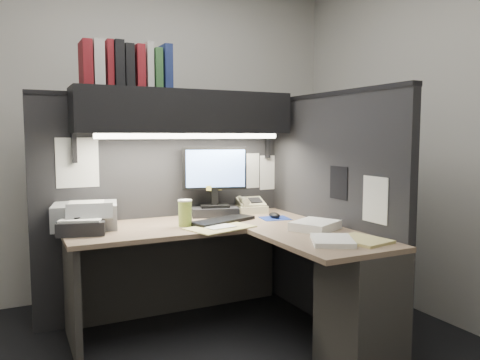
{
  "coord_description": "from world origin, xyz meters",
  "views": [
    {
      "loc": [
        -1.01,
        -2.44,
        1.34
      ],
      "look_at": [
        0.44,
        0.51,
        1.02
      ],
      "focal_mm": 35.0,
      "sensor_mm": 36.0,
      "label": 1
    }
  ],
  "objects_px": {
    "coffee_cup": "(185,214)",
    "telephone": "(250,206)",
    "monitor": "(215,189)",
    "printer": "(85,215)",
    "keyboard": "(223,221)",
    "overhead_shelf": "(185,112)",
    "notebook_stack": "(82,227)",
    "desk": "(274,280)"
  },
  "relations": [
    {
      "from": "keyboard",
      "to": "printer",
      "type": "height_order",
      "value": "printer"
    },
    {
      "from": "overhead_shelf",
      "to": "notebook_stack",
      "type": "distance_m",
      "value": 1.07
    },
    {
      "from": "monitor",
      "to": "telephone",
      "type": "relative_size",
      "value": 2.22
    },
    {
      "from": "telephone",
      "to": "coffee_cup",
      "type": "relative_size",
      "value": 1.39
    },
    {
      "from": "overhead_shelf",
      "to": "printer",
      "type": "distance_m",
      "value": 0.99
    },
    {
      "from": "monitor",
      "to": "keyboard",
      "type": "bearing_deg",
      "value": -85.53
    },
    {
      "from": "printer",
      "to": "coffee_cup",
      "type": "bearing_deg",
      "value": -10.84
    },
    {
      "from": "printer",
      "to": "notebook_stack",
      "type": "relative_size",
      "value": 1.43
    },
    {
      "from": "overhead_shelf",
      "to": "keyboard",
      "type": "relative_size",
      "value": 3.14
    },
    {
      "from": "coffee_cup",
      "to": "monitor",
      "type": "bearing_deg",
      "value": 39.66
    },
    {
      "from": "overhead_shelf",
      "to": "coffee_cup",
      "type": "distance_m",
      "value": 0.74
    },
    {
      "from": "overhead_shelf",
      "to": "notebook_stack",
      "type": "xyz_separation_m",
      "value": [
        -0.75,
        -0.21,
        -0.73
      ]
    },
    {
      "from": "overhead_shelf",
      "to": "telephone",
      "type": "height_order",
      "value": "overhead_shelf"
    },
    {
      "from": "overhead_shelf",
      "to": "monitor",
      "type": "xyz_separation_m",
      "value": [
        0.23,
        0.02,
        -0.56
      ]
    },
    {
      "from": "desk",
      "to": "coffee_cup",
      "type": "bearing_deg",
      "value": 129.23
    },
    {
      "from": "telephone",
      "to": "coffee_cup",
      "type": "distance_m",
      "value": 0.73
    },
    {
      "from": "keyboard",
      "to": "printer",
      "type": "distance_m",
      "value": 0.92
    },
    {
      "from": "monitor",
      "to": "printer",
      "type": "relative_size",
      "value": 1.29
    },
    {
      "from": "monitor",
      "to": "telephone",
      "type": "xyz_separation_m",
      "value": [
        0.32,
        0.04,
        -0.16
      ]
    },
    {
      "from": "keyboard",
      "to": "printer",
      "type": "bearing_deg",
      "value": 145.15
    },
    {
      "from": "keyboard",
      "to": "notebook_stack",
      "type": "height_order",
      "value": "notebook_stack"
    },
    {
      "from": "telephone",
      "to": "overhead_shelf",
      "type": "bearing_deg",
      "value": -165.32
    },
    {
      "from": "coffee_cup",
      "to": "notebook_stack",
      "type": "height_order",
      "value": "coffee_cup"
    },
    {
      "from": "desk",
      "to": "notebook_stack",
      "type": "xyz_separation_m",
      "value": [
        -1.06,
        0.55,
        0.33
      ]
    },
    {
      "from": "monitor",
      "to": "printer",
      "type": "height_order",
      "value": "monitor"
    },
    {
      "from": "desk",
      "to": "notebook_stack",
      "type": "distance_m",
      "value": 1.23
    },
    {
      "from": "overhead_shelf",
      "to": "keyboard",
      "type": "bearing_deg",
      "value": -54.17
    },
    {
      "from": "monitor",
      "to": "keyboard",
      "type": "distance_m",
      "value": 0.33
    },
    {
      "from": "keyboard",
      "to": "overhead_shelf",
      "type": "bearing_deg",
      "value": 105.53
    },
    {
      "from": "telephone",
      "to": "printer",
      "type": "bearing_deg",
      "value": -167.83
    },
    {
      "from": "desk",
      "to": "overhead_shelf",
      "type": "xyz_separation_m",
      "value": [
        -0.3,
        0.75,
        1.06
      ]
    },
    {
      "from": "overhead_shelf",
      "to": "coffee_cup",
      "type": "xyz_separation_m",
      "value": [
        -0.1,
        -0.26,
        -0.69
      ]
    },
    {
      "from": "desk",
      "to": "monitor",
      "type": "relative_size",
      "value": 3.29
    },
    {
      "from": "overhead_shelf",
      "to": "telephone",
      "type": "xyz_separation_m",
      "value": [
        0.55,
        0.06,
        -0.72
      ]
    },
    {
      "from": "desk",
      "to": "monitor",
      "type": "height_order",
      "value": "monitor"
    },
    {
      "from": "desk",
      "to": "overhead_shelf",
      "type": "height_order",
      "value": "overhead_shelf"
    },
    {
      "from": "coffee_cup",
      "to": "desk",
      "type": "bearing_deg",
      "value": -50.77
    },
    {
      "from": "overhead_shelf",
      "to": "notebook_stack",
      "type": "bearing_deg",
      "value": -164.77
    },
    {
      "from": "desk",
      "to": "keyboard",
      "type": "bearing_deg",
      "value": 103.57
    },
    {
      "from": "coffee_cup",
      "to": "notebook_stack",
      "type": "distance_m",
      "value": 0.66
    },
    {
      "from": "coffee_cup",
      "to": "telephone",
      "type": "bearing_deg",
      "value": 25.85
    },
    {
      "from": "monitor",
      "to": "keyboard",
      "type": "relative_size",
      "value": 1.05
    }
  ]
}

